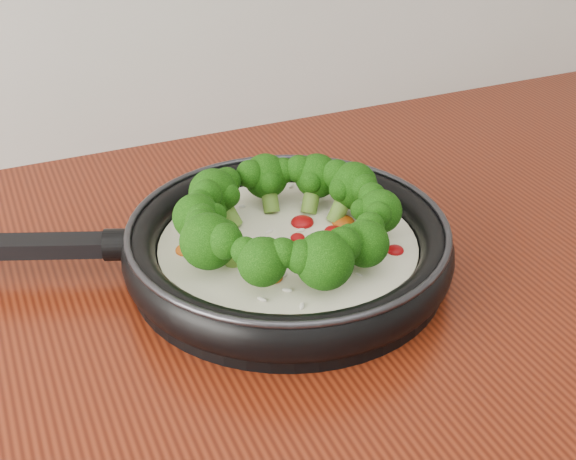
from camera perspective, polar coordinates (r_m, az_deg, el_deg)
name	(u,v)px	position (r m, az deg, el deg)	size (l,w,h in m)	color
skillet	(285,241)	(0.79, -0.25, -0.84)	(0.56, 0.44, 0.10)	black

